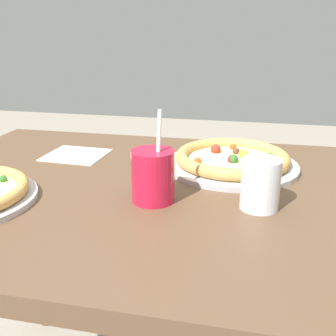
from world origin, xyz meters
TOP-DOWN VIEW (x-y plane):
  - dining_table at (0.00, 0.00)m, footprint 1.13×0.82m
  - pizza_far at (0.20, 0.16)m, footprint 0.33×0.33m
  - drink_cup_colored at (0.05, -0.07)m, footprint 0.09×0.09m
  - water_cup_clear at (0.26, -0.07)m, footprint 0.08×0.08m
  - paper_napkin at (-0.23, 0.17)m, footprint 0.17×0.15m

SIDE VIEW (x-z plane):
  - dining_table at x=0.00m, z-range 0.25..1.00m
  - paper_napkin at x=-0.23m, z-range 0.75..0.75m
  - pizza_far at x=0.20m, z-range 0.75..0.79m
  - water_cup_clear at x=0.26m, z-range 0.75..0.85m
  - drink_cup_colored at x=0.05m, z-range 0.71..0.90m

